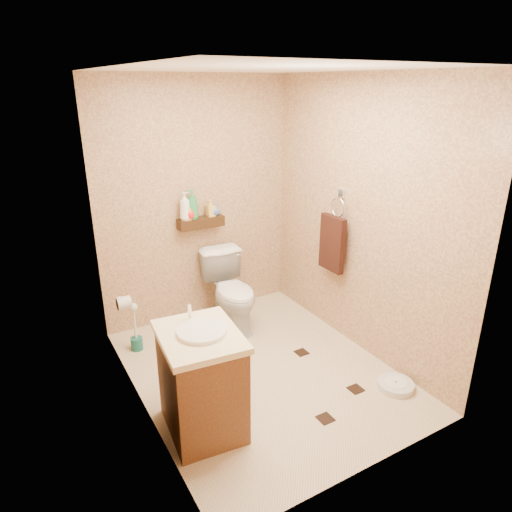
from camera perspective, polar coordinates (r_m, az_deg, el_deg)
ground at (r=4.03m, az=0.60°, el=-14.12°), size 2.50×2.50×0.00m
wall_back at (r=4.56m, az=-7.41°, el=6.59°), size 2.00×0.04×2.40m
wall_front at (r=2.57m, az=15.10°, el=-5.53°), size 2.00×0.04×2.40m
wall_left at (r=3.12m, az=-15.31°, el=-0.74°), size 0.04×2.50×2.40m
wall_right at (r=4.06m, az=12.94°, el=4.46°), size 0.04×2.50×2.40m
ceiling at (r=3.30m, az=0.77°, el=22.41°), size 2.00×2.50×0.02m
wall_shelf at (r=4.54m, az=-6.91°, el=4.18°), size 0.46×0.14×0.10m
floor_accents at (r=3.99m, az=1.38°, el=-14.44°), size 1.15×1.49×0.01m
toilet at (r=4.54m, az=-3.06°, el=-4.42°), size 0.47×0.76×0.75m
vanity at (r=3.27m, az=-6.81°, el=-15.20°), size 0.58×0.68×0.88m
bathroom_scale at (r=3.98m, az=17.05°, el=-15.18°), size 0.38×0.38×0.06m
toilet_brush at (r=4.36m, az=-14.80°, el=-9.33°), size 0.11×0.11×0.47m
towel_ring at (r=4.26m, az=9.55°, el=1.88°), size 0.12×0.30×0.76m
toilet_paper at (r=3.96m, az=-16.20°, el=-5.65°), size 0.12×0.11×0.12m
bottle_a at (r=4.43m, az=-8.89°, el=6.19°), size 0.15×0.15×0.27m
bottle_b at (r=4.45m, az=-8.70°, el=5.61°), size 0.10×0.10×0.18m
bottle_c at (r=4.46m, az=-8.34°, el=5.55°), size 0.18×0.18×0.16m
bottle_d at (r=4.46m, az=-7.96°, el=6.40°), size 0.12×0.12×0.29m
bottle_e at (r=4.54m, az=-5.71°, el=6.01°), size 0.08×0.08×0.17m
bottle_f at (r=4.57m, az=-5.17°, el=5.86°), size 0.14×0.14×0.13m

